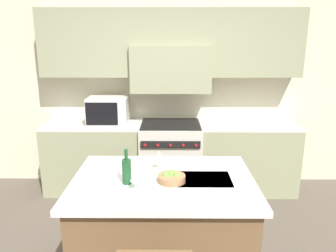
{
  "coord_description": "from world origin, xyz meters",
  "views": [
    {
      "loc": [
        -0.0,
        -2.23,
        2.04
      ],
      "look_at": [
        -0.03,
        0.95,
        1.18
      ],
      "focal_mm": 35.0,
      "sensor_mm": 36.0,
      "label": 1
    }
  ],
  "objects_px": {
    "wine_glass_near": "(136,176)",
    "wine_glass_far": "(159,157)",
    "microwave": "(108,111)",
    "range_stove": "(171,157)",
    "wine_bottle": "(127,171)",
    "fruit_bowl": "(172,178)"
  },
  "relations": [
    {
      "from": "wine_glass_near",
      "to": "wine_glass_far",
      "type": "height_order",
      "value": "same"
    },
    {
      "from": "microwave",
      "to": "range_stove",
      "type": "bearing_deg",
      "value": -1.3
    },
    {
      "from": "wine_bottle",
      "to": "fruit_bowl",
      "type": "relative_size",
      "value": 1.27
    },
    {
      "from": "wine_bottle",
      "to": "wine_glass_near",
      "type": "distance_m",
      "value": 0.14
    },
    {
      "from": "range_stove",
      "to": "wine_glass_near",
      "type": "xyz_separation_m",
      "value": [
        -0.26,
        -1.93,
        0.57
      ]
    },
    {
      "from": "wine_glass_far",
      "to": "fruit_bowl",
      "type": "xyz_separation_m",
      "value": [
        0.11,
        -0.26,
        -0.08
      ]
    },
    {
      "from": "range_stove",
      "to": "fruit_bowl",
      "type": "relative_size",
      "value": 4.24
    },
    {
      "from": "range_stove",
      "to": "microwave",
      "type": "distance_m",
      "value": 1.04
    },
    {
      "from": "microwave",
      "to": "wine_glass_near",
      "type": "distance_m",
      "value": 2.03
    },
    {
      "from": "microwave",
      "to": "wine_bottle",
      "type": "bearing_deg",
      "value": -75.31
    },
    {
      "from": "microwave",
      "to": "fruit_bowl",
      "type": "bearing_deg",
      "value": -65.18
    },
    {
      "from": "microwave",
      "to": "wine_bottle",
      "type": "height_order",
      "value": "microwave"
    },
    {
      "from": "wine_glass_near",
      "to": "microwave",
      "type": "bearing_deg",
      "value": 106.13
    },
    {
      "from": "wine_glass_near",
      "to": "fruit_bowl",
      "type": "bearing_deg",
      "value": 28.65
    },
    {
      "from": "microwave",
      "to": "wine_glass_near",
      "type": "height_order",
      "value": "microwave"
    },
    {
      "from": "wine_glass_far",
      "to": "range_stove",
      "type": "bearing_deg",
      "value": 86.2
    },
    {
      "from": "wine_bottle",
      "to": "wine_glass_near",
      "type": "height_order",
      "value": "wine_bottle"
    },
    {
      "from": "fruit_bowl",
      "to": "wine_glass_near",
      "type": "bearing_deg",
      "value": -151.35
    },
    {
      "from": "wine_bottle",
      "to": "fruit_bowl",
      "type": "xyz_separation_m",
      "value": [
        0.35,
        0.04,
        -0.07
      ]
    },
    {
      "from": "range_stove",
      "to": "wine_bottle",
      "type": "relative_size",
      "value": 3.33
    },
    {
      "from": "wine_glass_far",
      "to": "wine_glass_near",
      "type": "bearing_deg",
      "value": -111.4
    },
    {
      "from": "wine_bottle",
      "to": "fruit_bowl",
      "type": "bearing_deg",
      "value": 6.29
    }
  ]
}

